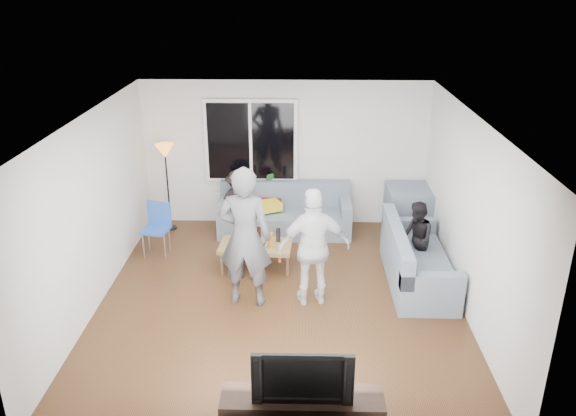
{
  "coord_description": "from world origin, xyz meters",
  "views": [
    {
      "loc": [
        0.29,
        -6.95,
        4.25
      ],
      "look_at": [
        0.1,
        0.6,
        1.15
      ],
      "focal_mm": 35.64,
      "sensor_mm": 36.0,
      "label": 1
    }
  ],
  "objects_px": {
    "coffee_table": "(256,256)",
    "tv_console": "(302,414)",
    "sofa_back_section": "(285,210)",
    "player_left": "(245,237)",
    "side_chair": "(156,230)",
    "television": "(303,373)",
    "spectator_back": "(237,202)",
    "sofa_right_section": "(419,256)",
    "floor_lamp": "(168,188)",
    "player_right": "(314,248)",
    "spectator_right": "(416,239)"
  },
  "relations": [
    {
      "from": "sofa_right_section",
      "to": "floor_lamp",
      "type": "distance_m",
      "value": 4.47
    },
    {
      "from": "side_chair",
      "to": "spectator_back",
      "type": "relative_size",
      "value": 0.76
    },
    {
      "from": "player_left",
      "to": "tv_console",
      "type": "xyz_separation_m",
      "value": [
        0.77,
        -2.44,
        -0.77
      ]
    },
    {
      "from": "sofa_back_section",
      "to": "coffee_table",
      "type": "distance_m",
      "value": 1.4
    },
    {
      "from": "coffee_table",
      "to": "floor_lamp",
      "type": "bearing_deg",
      "value": 138.97
    },
    {
      "from": "sofa_right_section",
      "to": "sofa_back_section",
      "type": "bearing_deg",
      "value": 49.93
    },
    {
      "from": "floor_lamp",
      "to": "spectator_back",
      "type": "relative_size",
      "value": 1.38
    },
    {
      "from": "spectator_right",
      "to": "television",
      "type": "height_order",
      "value": "spectator_right"
    },
    {
      "from": "television",
      "to": "spectator_back",
      "type": "bearing_deg",
      "value": 103.4
    },
    {
      "from": "side_chair",
      "to": "tv_console",
      "type": "xyz_separation_m",
      "value": [
        2.37,
        -3.85,
        -0.21
      ]
    },
    {
      "from": "sofa_right_section",
      "to": "spectator_back",
      "type": "bearing_deg",
      "value": 58.73
    },
    {
      "from": "player_left",
      "to": "player_right",
      "type": "height_order",
      "value": "player_left"
    },
    {
      "from": "spectator_back",
      "to": "tv_console",
      "type": "relative_size",
      "value": 0.7
    },
    {
      "from": "sofa_back_section",
      "to": "television",
      "type": "relative_size",
      "value": 2.37
    },
    {
      "from": "player_right",
      "to": "spectator_right",
      "type": "height_order",
      "value": "player_right"
    },
    {
      "from": "player_right",
      "to": "spectator_right",
      "type": "relative_size",
      "value": 1.47
    },
    {
      "from": "player_left",
      "to": "television",
      "type": "distance_m",
      "value": 2.57
    },
    {
      "from": "spectator_back",
      "to": "television",
      "type": "xyz_separation_m",
      "value": [
        1.14,
        -4.8,
        0.16
      ]
    },
    {
      "from": "sofa_back_section",
      "to": "player_right",
      "type": "relative_size",
      "value": 1.37
    },
    {
      "from": "coffee_table",
      "to": "floor_lamp",
      "type": "xyz_separation_m",
      "value": [
        -1.64,
        1.43,
        0.58
      ]
    },
    {
      "from": "player_left",
      "to": "player_right",
      "type": "relative_size",
      "value": 1.18
    },
    {
      "from": "side_chair",
      "to": "television",
      "type": "distance_m",
      "value": 4.53
    },
    {
      "from": "sofa_right_section",
      "to": "spectator_right",
      "type": "height_order",
      "value": "spectator_right"
    },
    {
      "from": "television",
      "to": "floor_lamp",
      "type": "bearing_deg",
      "value": 115.89
    },
    {
      "from": "sofa_right_section",
      "to": "coffee_table",
      "type": "xyz_separation_m",
      "value": [
        -2.43,
        0.38,
        -0.22
      ]
    },
    {
      "from": "sofa_right_section",
      "to": "spectator_back",
      "type": "height_order",
      "value": "spectator_back"
    },
    {
      "from": "sofa_back_section",
      "to": "spectator_back",
      "type": "relative_size",
      "value": 2.04
    },
    {
      "from": "sofa_back_section",
      "to": "player_left",
      "type": "xyz_separation_m",
      "value": [
        -0.46,
        -2.33,
        0.57
      ]
    },
    {
      "from": "spectator_right",
      "to": "television",
      "type": "relative_size",
      "value": 1.18
    },
    {
      "from": "side_chair",
      "to": "spectator_back",
      "type": "height_order",
      "value": "spectator_back"
    },
    {
      "from": "television",
      "to": "sofa_back_section",
      "type": "bearing_deg",
      "value": 93.79
    },
    {
      "from": "floor_lamp",
      "to": "player_right",
      "type": "xyz_separation_m",
      "value": [
        2.52,
        -2.42,
        0.06
      ]
    },
    {
      "from": "coffee_table",
      "to": "tv_console",
      "type": "bearing_deg",
      "value": -78.13
    },
    {
      "from": "side_chair",
      "to": "player_right",
      "type": "relative_size",
      "value": 0.51
    },
    {
      "from": "tv_console",
      "to": "television",
      "type": "distance_m",
      "value": 0.5
    },
    {
      "from": "sofa_back_section",
      "to": "sofa_right_section",
      "type": "xyz_separation_m",
      "value": [
        2.02,
        -1.7,
        0.0
      ]
    },
    {
      "from": "floor_lamp",
      "to": "television",
      "type": "relative_size",
      "value": 1.61
    },
    {
      "from": "spectator_back",
      "to": "television",
      "type": "relative_size",
      "value": 1.16
    },
    {
      "from": "floor_lamp",
      "to": "spectator_back",
      "type": "xyz_separation_m",
      "value": [
        1.22,
        -0.08,
        -0.22
      ]
    },
    {
      "from": "sofa_back_section",
      "to": "player_left",
      "type": "relative_size",
      "value": 1.16
    },
    {
      "from": "coffee_table",
      "to": "tv_console",
      "type": "distance_m",
      "value": 3.52
    },
    {
      "from": "player_left",
      "to": "tv_console",
      "type": "distance_m",
      "value": 2.67
    },
    {
      "from": "player_right",
      "to": "television",
      "type": "distance_m",
      "value": 2.46
    },
    {
      "from": "side_chair",
      "to": "spectator_right",
      "type": "bearing_deg",
      "value": 4.4
    },
    {
      "from": "coffee_table",
      "to": "player_left",
      "type": "relative_size",
      "value": 0.56
    },
    {
      "from": "floor_lamp",
      "to": "sofa_back_section",
      "type": "bearing_deg",
      "value": -2.94
    },
    {
      "from": "player_left",
      "to": "television",
      "type": "relative_size",
      "value": 2.04
    },
    {
      "from": "side_chair",
      "to": "sofa_right_section",
      "type": "bearing_deg",
      "value": 0.75
    },
    {
      "from": "spectator_right",
      "to": "tv_console",
      "type": "bearing_deg",
      "value": -35.17
    },
    {
      "from": "sofa_right_section",
      "to": "player_right",
      "type": "xyz_separation_m",
      "value": [
        -1.55,
        -0.61,
        0.42
      ]
    }
  ]
}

